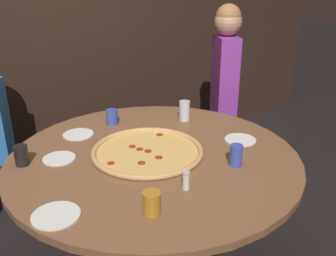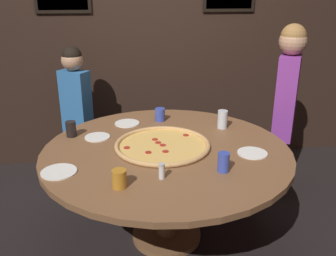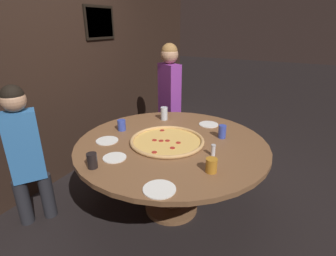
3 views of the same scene
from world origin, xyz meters
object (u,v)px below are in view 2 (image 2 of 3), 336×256
drink_cup_beside_pizza (224,162)px  drink_cup_near_left (119,179)px  drink_cup_far_left (222,119)px  drink_cup_front_edge (160,115)px  dining_table (166,164)px  condiment_shaker (162,171)px  white_plate_right_side (97,137)px  diner_centre_back (286,101)px  giant_pizza (162,145)px  drink_cup_by_shaker (71,129)px  diner_far_right (76,107)px  white_plate_left_side (127,123)px  white_plate_near_front (252,153)px  white_plate_far_back (59,172)px

drink_cup_beside_pizza → drink_cup_near_left: size_ratio=1.16×
drink_cup_far_left → drink_cup_front_edge: bearing=154.1°
dining_table → condiment_shaker: size_ratio=17.83×
white_plate_right_side → diner_centre_back: size_ratio=0.12×
dining_table → white_plate_right_side: white_plate_right_side is taller
giant_pizza → drink_cup_near_left: bearing=-120.2°
drink_cup_by_shaker → condiment_shaker: bearing=-50.7°
white_plate_right_side → diner_far_right: 0.82m
white_plate_right_side → white_plate_left_side: bearing=49.4°
drink_cup_far_left → drink_cup_by_shaker: 1.17m
drink_cup_by_shaker → white_plate_right_side: 0.21m
white_plate_near_front → white_plate_right_side: bearing=158.4°
dining_table → drink_cup_far_left: bearing=35.0°
drink_cup_near_left → white_plate_far_back: size_ratio=0.49×
drink_cup_beside_pizza → white_plate_near_front: 0.35m
drink_cup_by_shaker → diner_centre_back: bearing=9.1°
drink_cup_beside_pizza → white_plate_far_back: drink_cup_beside_pizza is taller
drink_cup_beside_pizza → white_plate_far_back: size_ratio=0.56×
giant_pizza → drink_cup_far_left: drink_cup_far_left is taller
drink_cup_beside_pizza → white_plate_far_back: (-1.00, 0.11, -0.06)m
condiment_shaker → drink_cup_by_shaker: bearing=129.3°
diner_far_right → condiment_shaker: bearing=147.7°
white_plate_near_front → diner_centre_back: (0.56, 0.76, 0.12)m
drink_cup_front_edge → diner_centre_back: 1.11m
drink_cup_by_shaker → condiment_shaker: size_ratio=1.21×
white_plate_near_front → white_plate_far_back: 1.27m
white_plate_far_back → white_plate_left_side: 0.91m
condiment_shaker → white_plate_near_front: bearing=22.2°
drink_cup_near_left → condiment_shaker: drink_cup_near_left is taller
giant_pizza → white_plate_far_back: 0.73m
giant_pizza → white_plate_left_side: 0.55m
white_plate_near_front → white_plate_left_side: size_ratio=1.00×
giant_pizza → condiment_shaker: bearing=-97.0°
white_plate_right_side → white_plate_far_back: (-0.21, -0.53, 0.00)m
drink_cup_beside_pizza → giant_pizza: bearing=128.6°
drink_cup_by_shaker → condiment_shaker: drink_cup_by_shaker is taller
white_plate_right_side → drink_cup_front_edge: bearing=31.3°
dining_table → white_plate_left_side: 0.60m
white_plate_right_side → diner_far_right: (-0.23, 0.79, -0.01)m
diner_centre_back → drink_cup_by_shaker: bearing=-52.6°
dining_table → white_plate_left_side: (-0.26, 0.53, 0.12)m
giant_pizza → white_plate_near_front: (0.59, -0.19, -0.01)m
white_plate_near_front → diner_centre_back: 0.95m
white_plate_right_side → drink_cup_near_left: bearing=-78.0°
drink_cup_far_left → condiment_shaker: (-0.57, -0.76, -0.02)m
drink_cup_beside_pizza → condiment_shaker: bearing=-173.8°
drink_cup_far_left → white_plate_far_back: bearing=-152.9°
drink_cup_by_shaker → white_plate_right_side: size_ratio=0.63×
drink_cup_front_edge → condiment_shaker: bearing=-95.6°
drink_cup_front_edge → drink_cup_near_left: bearing=-108.0°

